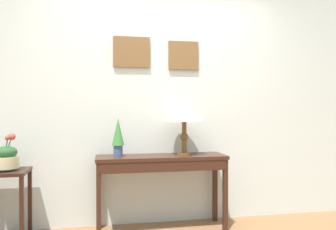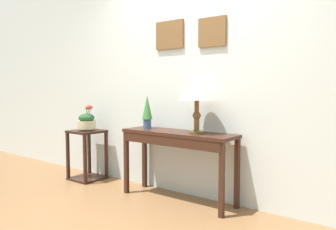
{
  "view_description": "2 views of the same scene",
  "coord_description": "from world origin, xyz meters",
  "px_view_note": "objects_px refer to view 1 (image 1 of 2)",
  "views": [
    {
      "loc": [
        -0.59,
        -2.2,
        1.21
      ],
      "look_at": [
        0.06,
        1.1,
        1.16
      ],
      "focal_mm": 36.58,
      "sensor_mm": 36.0,
      "label": 1
    },
    {
      "loc": [
        2.14,
        -1.75,
        1.22
      ],
      "look_at": [
        -0.12,
        1.18,
        0.92
      ],
      "focal_mm": 36.63,
      "sensor_mm": 36.0,
      "label": 2
    }
  ],
  "objects_px": {
    "pedestal_stand_left": "(6,206)",
    "planter_bowl_wide": "(5,157)",
    "console_table": "(162,167)",
    "table_lamp": "(184,111)",
    "potted_plant_on_console": "(118,135)"
  },
  "relations": [
    {
      "from": "planter_bowl_wide",
      "to": "pedestal_stand_left",
      "type": "bearing_deg",
      "value": -169.28
    },
    {
      "from": "table_lamp",
      "to": "planter_bowl_wide",
      "type": "bearing_deg",
      "value": -178.46
    },
    {
      "from": "pedestal_stand_left",
      "to": "planter_bowl_wide",
      "type": "height_order",
      "value": "planter_bowl_wide"
    },
    {
      "from": "console_table",
      "to": "pedestal_stand_left",
      "type": "bearing_deg",
      "value": -179.12
    },
    {
      "from": "planter_bowl_wide",
      "to": "console_table",
      "type": "bearing_deg",
      "value": 0.87
    },
    {
      "from": "console_table",
      "to": "planter_bowl_wide",
      "type": "relative_size",
      "value": 3.82
    },
    {
      "from": "potted_plant_on_console",
      "to": "console_table",
      "type": "bearing_deg",
      "value": -2.78
    },
    {
      "from": "pedestal_stand_left",
      "to": "planter_bowl_wide",
      "type": "bearing_deg",
      "value": 10.72
    },
    {
      "from": "potted_plant_on_console",
      "to": "planter_bowl_wide",
      "type": "distance_m",
      "value": 1.04
    },
    {
      "from": "potted_plant_on_console",
      "to": "pedestal_stand_left",
      "type": "height_order",
      "value": "potted_plant_on_console"
    },
    {
      "from": "console_table",
      "to": "table_lamp",
      "type": "xyz_separation_m",
      "value": [
        0.24,
        0.02,
        0.55
      ]
    },
    {
      "from": "console_table",
      "to": "pedestal_stand_left",
      "type": "height_order",
      "value": "console_table"
    },
    {
      "from": "pedestal_stand_left",
      "to": "planter_bowl_wide",
      "type": "xyz_separation_m",
      "value": [
        0.0,
        0.0,
        0.45
      ]
    },
    {
      "from": "table_lamp",
      "to": "pedestal_stand_left",
      "type": "relative_size",
      "value": 0.89
    },
    {
      "from": "table_lamp",
      "to": "planter_bowl_wide",
      "type": "xyz_separation_m",
      "value": [
        -1.69,
        -0.05,
        -0.42
      ]
    }
  ]
}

